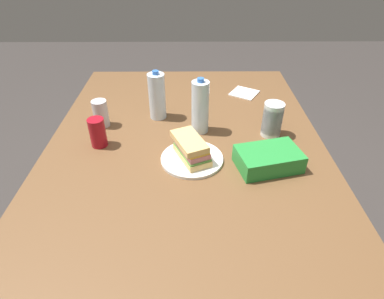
% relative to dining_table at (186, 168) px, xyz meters
% --- Properties ---
extents(ground_plane, '(8.00, 8.00, 0.00)m').
position_rel_dining_table_xyz_m(ground_plane, '(0.00, 0.00, -0.69)').
color(ground_plane, '#383330').
extents(dining_table, '(1.71, 1.15, 0.77)m').
position_rel_dining_table_xyz_m(dining_table, '(0.00, 0.00, 0.00)').
color(dining_table, brown).
rests_on(dining_table, ground_plane).
extents(paper_plate, '(0.24, 0.24, 0.01)m').
position_rel_dining_table_xyz_m(paper_plate, '(-0.05, -0.03, 0.09)').
color(paper_plate, white).
rests_on(paper_plate, dining_table).
extents(sandwich, '(0.20, 0.16, 0.08)m').
position_rel_dining_table_xyz_m(sandwich, '(-0.05, -0.02, 0.13)').
color(sandwich, '#DBB26B').
rests_on(sandwich, paper_plate).
extents(soda_can_red, '(0.07, 0.07, 0.12)m').
position_rel_dining_table_xyz_m(soda_can_red, '(0.06, 0.36, 0.14)').
color(soda_can_red, maroon).
rests_on(soda_can_red, dining_table).
extents(chip_bag, '(0.20, 0.26, 0.07)m').
position_rel_dining_table_xyz_m(chip_bag, '(-0.09, -0.31, 0.11)').
color(chip_bag, '#268C38').
rests_on(chip_bag, dining_table).
extents(water_bottle_tall, '(0.07, 0.07, 0.25)m').
position_rel_dining_table_xyz_m(water_bottle_tall, '(0.17, -0.06, 0.20)').
color(water_bottle_tall, silver).
rests_on(water_bottle_tall, dining_table).
extents(plastic_cup_stack, '(0.08, 0.08, 0.15)m').
position_rel_dining_table_xyz_m(plastic_cup_stack, '(0.13, -0.37, 0.15)').
color(plastic_cup_stack, silver).
rests_on(plastic_cup_stack, dining_table).
extents(water_bottle_spare, '(0.08, 0.08, 0.23)m').
position_rel_dining_table_xyz_m(water_bottle_spare, '(0.29, 0.13, 0.19)').
color(water_bottle_spare, silver).
rests_on(water_bottle_spare, dining_table).
extents(soda_can_silver, '(0.07, 0.07, 0.12)m').
position_rel_dining_table_xyz_m(soda_can_silver, '(0.22, 0.38, 0.14)').
color(soda_can_silver, silver).
rests_on(soda_can_silver, dining_table).
extents(paper_napkin, '(0.18, 0.18, 0.01)m').
position_rel_dining_table_xyz_m(paper_napkin, '(0.54, -0.31, 0.08)').
color(paper_napkin, white).
rests_on(paper_napkin, dining_table).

